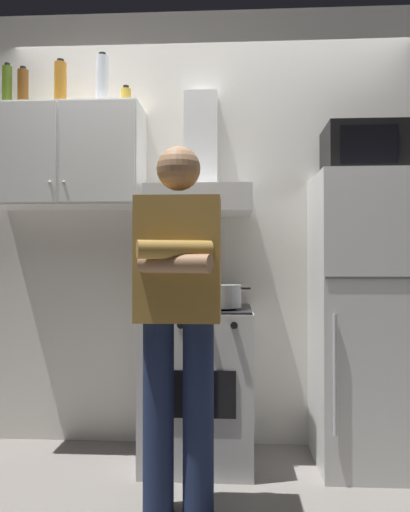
# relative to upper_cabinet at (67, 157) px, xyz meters

# --- Properties ---
(ground_plane) EXTENTS (7.00, 7.00, 0.00)m
(ground_plane) POSITION_rel_upper_cabinet_xyz_m (0.85, -0.37, -1.75)
(ground_plane) COLOR slate
(back_wall_tiled) EXTENTS (4.80, 0.10, 2.70)m
(back_wall_tiled) POSITION_rel_upper_cabinet_xyz_m (0.85, 0.23, -0.40)
(back_wall_tiled) COLOR silver
(back_wall_tiled) RESTS_ON ground_plane
(upper_cabinet) EXTENTS (0.90, 0.37, 0.60)m
(upper_cabinet) POSITION_rel_upper_cabinet_xyz_m (0.00, 0.00, 0.00)
(upper_cabinet) COLOR white
(stove_oven) EXTENTS (0.60, 0.62, 0.87)m
(stove_oven) POSITION_rel_upper_cabinet_xyz_m (0.80, -0.13, -1.32)
(stove_oven) COLOR silver
(stove_oven) RESTS_ON ground_plane
(range_hood) EXTENTS (0.60, 0.44, 0.75)m
(range_hood) POSITION_rel_upper_cabinet_xyz_m (0.80, 0.00, -0.15)
(range_hood) COLOR white
(refrigerator) EXTENTS (0.60, 0.62, 1.60)m
(refrigerator) POSITION_rel_upper_cabinet_xyz_m (1.75, -0.12, -0.95)
(refrigerator) COLOR silver
(refrigerator) RESTS_ON ground_plane
(microwave) EXTENTS (0.48, 0.37, 0.28)m
(microwave) POSITION_rel_upper_cabinet_xyz_m (1.75, -0.11, -0.01)
(microwave) COLOR black
(microwave) RESTS_ON refrigerator
(person_standing) EXTENTS (0.38, 0.33, 1.64)m
(person_standing) POSITION_rel_upper_cabinet_xyz_m (0.75, -0.73, -0.85)
(person_standing) COLOR #192342
(person_standing) RESTS_ON ground_plane
(cooking_pot) EXTENTS (0.32, 0.22, 0.12)m
(cooking_pot) POSITION_rel_upper_cabinet_xyz_m (0.93, -0.24, -0.81)
(cooking_pot) COLOR #B7BABF
(cooking_pot) RESTS_ON stove_oven
(bottle_liquor_amber) EXTENTS (0.07, 0.07, 0.28)m
(bottle_liquor_amber) POSITION_rel_upper_cabinet_xyz_m (-0.04, -0.02, 0.43)
(bottle_liquor_amber) COLOR #B7721E
(bottle_liquor_amber) RESTS_ON upper_cabinet
(bottle_spice_jar) EXTENTS (0.06, 0.06, 0.12)m
(bottle_spice_jar) POSITION_rel_upper_cabinet_xyz_m (0.36, -0.00, 0.36)
(bottle_spice_jar) COLOR gold
(bottle_spice_jar) RESTS_ON upper_cabinet
(bottle_beer_brown) EXTENTS (0.06, 0.06, 0.25)m
(bottle_beer_brown) POSITION_rel_upper_cabinet_xyz_m (-0.27, -0.01, 0.42)
(bottle_beer_brown) COLOR brown
(bottle_beer_brown) RESTS_ON upper_cabinet
(bottle_vodka_clear) EXTENTS (0.08, 0.08, 0.33)m
(bottle_vodka_clear) POSITION_rel_upper_cabinet_xyz_m (0.21, 0.00, 0.46)
(bottle_vodka_clear) COLOR silver
(bottle_vodka_clear) RESTS_ON upper_cabinet
(bottle_olive_oil) EXTENTS (0.06, 0.06, 0.27)m
(bottle_olive_oil) POSITION_rel_upper_cabinet_xyz_m (-0.37, -0.01, 0.43)
(bottle_olive_oil) COLOR #4C6B19
(bottle_olive_oil) RESTS_ON upper_cabinet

